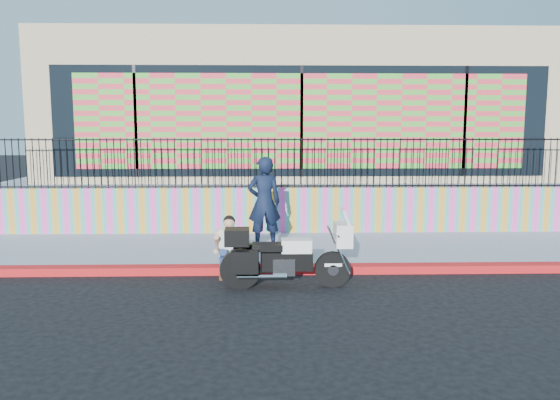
{
  "coord_description": "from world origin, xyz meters",
  "views": [
    {
      "loc": [
        -0.92,
        -9.89,
        2.69
      ],
      "look_at": [
        -0.63,
        1.2,
        1.22
      ],
      "focal_mm": 35.0,
      "sensor_mm": 36.0,
      "label": 1
    }
  ],
  "objects": [
    {
      "name": "police_motorcycle",
      "position": [
        -0.61,
        -0.9,
        0.57
      ],
      "size": [
        2.18,
        0.72,
        1.36
      ],
      "color": "black",
      "rests_on": "ground"
    },
    {
      "name": "storefront_building",
      "position": [
        0.0,
        8.13,
        3.25
      ],
      "size": [
        14.0,
        8.06,
        4.0
      ],
      "color": "tan",
      "rests_on": "elevated_platform"
    },
    {
      "name": "elevated_platform",
      "position": [
        0.0,
        8.35,
        0.62
      ],
      "size": [
        16.0,
        10.0,
        1.25
      ],
      "primitive_type": "cube",
      "color": "gray",
      "rests_on": "ground"
    },
    {
      "name": "sidewalk",
      "position": [
        0.0,
        1.65,
        0.07
      ],
      "size": [
        16.0,
        3.0,
        0.15
      ],
      "primitive_type": "cube",
      "color": "gray",
      "rests_on": "ground"
    },
    {
      "name": "police_officer",
      "position": [
        -0.95,
        1.53,
        1.12
      ],
      "size": [
        0.77,
        0.57,
        1.94
      ],
      "primitive_type": "imported",
      "rotation": [
        0.0,
        0.0,
        3.3
      ],
      "color": "black",
      "rests_on": "sidewalk"
    },
    {
      "name": "metal_fence",
      "position": [
        0.0,
        3.25,
        1.85
      ],
      "size": [
        15.8,
        0.04,
        1.2
      ],
      "primitive_type": null,
      "color": "black",
      "rests_on": "mural_wall"
    },
    {
      "name": "mural_wall",
      "position": [
        0.0,
        3.25,
        0.7
      ],
      "size": [
        16.0,
        0.2,
        1.1
      ],
      "primitive_type": "cube",
      "color": "#FF43AF",
      "rests_on": "sidewalk"
    },
    {
      "name": "seated_man",
      "position": [
        -1.6,
        -0.09,
        0.45
      ],
      "size": [
        0.54,
        0.71,
        1.06
      ],
      "color": "navy",
      "rests_on": "ground"
    },
    {
      "name": "ground",
      "position": [
        0.0,
        0.0,
        0.0
      ],
      "size": [
        90.0,
        90.0,
        0.0
      ],
      "primitive_type": "plane",
      "color": "black",
      "rests_on": "ground"
    },
    {
      "name": "red_curb",
      "position": [
        0.0,
        0.0,
        0.07
      ],
      "size": [
        16.0,
        0.3,
        0.15
      ],
      "primitive_type": "cube",
      "color": "#B50C20",
      "rests_on": "ground"
    }
  ]
}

